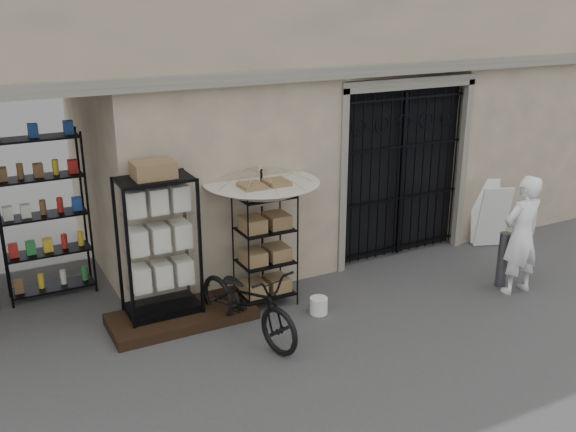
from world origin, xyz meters
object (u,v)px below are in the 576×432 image
display_cabinet (159,254)px  bicycle (248,335)px  shopkeeper (514,291)px  white_bucket (319,306)px  steel_bollard (503,260)px  easel_sign (489,214)px  wire_rack (265,249)px  market_umbrella (262,188)px

display_cabinet → bicycle: display_cabinet is taller
shopkeeper → white_bucket: bearing=-13.6°
display_cabinet → steel_bollard: (5.04, -1.35, -0.57)m
white_bucket → easel_sign: size_ratio=0.22×
white_bucket → wire_rack: bearing=127.9°
display_cabinet → shopkeeper: bearing=4.0°
display_cabinet → easel_sign: display_cabinet is taller
steel_bollard → shopkeeper: steel_bollard is taller
bicycle → easel_sign: (5.24, 0.99, 0.60)m
bicycle → wire_rack: bearing=35.3°
market_umbrella → shopkeeper: size_ratio=1.29×
market_umbrella → steel_bollard: (3.47, -1.40, -1.28)m
white_bucket → steel_bollard: steel_bollard is taller
market_umbrella → shopkeeper: bearing=-25.2°
bicycle → shopkeeper: bicycle is taller
white_bucket → steel_bollard: (3.00, -0.53, 0.32)m
wire_rack → bicycle: 1.32m
white_bucket → shopkeeper: 3.15m
display_cabinet → white_bucket: (2.04, -0.82, -0.89)m
display_cabinet → market_umbrella: market_umbrella is taller
bicycle → easel_sign: size_ratio=1.68×
display_cabinet → easel_sign: 6.13m
bicycle → white_bucket: bearing=-9.9°
market_umbrella → bicycle: bearing=-125.4°
display_cabinet → wire_rack: bearing=15.6°
bicycle → steel_bollard: bearing=-20.9°
white_bucket → easel_sign: bearing=12.2°
wire_rack → shopkeeper: bearing=-0.8°
display_cabinet → white_bucket: size_ratio=8.22×
shopkeeper → easel_sign: (1.03, 1.66, 0.60)m
market_umbrella → shopkeeper: 4.25m
display_cabinet → steel_bollard: bearing=6.5°
wire_rack → market_umbrella: size_ratio=0.74×
shopkeeper → easel_sign: bearing=-121.0°
white_bucket → shopkeeper: white_bucket is taller
market_umbrella → easel_sign: 4.68m
market_umbrella → bicycle: market_umbrella is taller
easel_sign → bicycle: bearing=-148.4°
wire_rack → shopkeeper: size_ratio=0.95×
market_umbrella → easel_sign: market_umbrella is taller
easel_sign → shopkeeper: bearing=-100.8°
wire_rack → steel_bollard: bearing=2.5°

